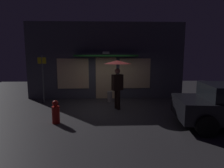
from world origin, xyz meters
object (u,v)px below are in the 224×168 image
person_with_umbrella (117,72)px  sidewalk_bollard (110,97)px  street_sign_post (43,76)px  fire_hydrant (56,113)px

person_with_umbrella → sidewalk_bollard: (-0.30, 1.29, -1.35)m
person_with_umbrella → sidewalk_bollard: 1.89m
street_sign_post → fire_hydrant: size_ratio=2.87×
street_sign_post → fire_hydrant: street_sign_post is taller
person_with_umbrella → street_sign_post: (-3.54, 1.23, -0.30)m
street_sign_post → sidewalk_bollard: size_ratio=4.30×
fire_hydrant → person_with_umbrella: bearing=37.5°
person_with_umbrella → street_sign_post: bearing=-44.4°
street_sign_post → sidewalk_bollard: bearing=1.0°
sidewalk_bollard → fire_hydrant: bearing=-122.9°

